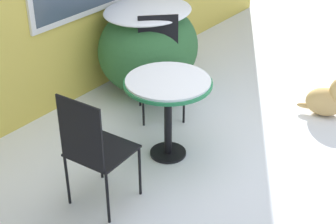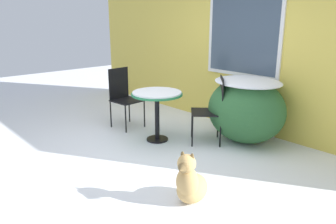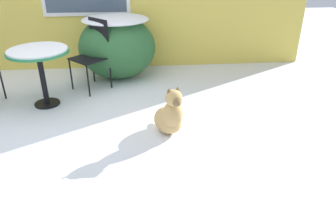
% 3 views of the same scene
% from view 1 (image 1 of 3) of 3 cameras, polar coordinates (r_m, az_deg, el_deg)
% --- Properties ---
extents(ground_plane, '(16.00, 16.00, 0.00)m').
position_cam_1_polar(ground_plane, '(4.91, 8.34, -5.54)').
color(ground_plane, white).
extents(shrub_left, '(1.25, 1.08, 1.02)m').
position_cam_1_polar(shrub_left, '(5.93, -2.16, 7.36)').
color(shrub_left, '#2D6033').
rests_on(shrub_left, ground_plane).
extents(patio_table, '(0.80, 0.80, 0.80)m').
position_cam_1_polar(patio_table, '(4.62, -0.00, 2.25)').
color(patio_table, black).
rests_on(patio_table, ground_plane).
extents(patio_chair_near_table, '(0.65, 0.65, 1.05)m').
position_cam_1_polar(patio_chair_near_table, '(5.44, -0.91, 5.53)').
color(patio_chair_near_table, black).
rests_on(patio_chair_near_table, ground_plane).
extents(patio_chair_far_side, '(0.49, 0.49, 1.05)m').
position_cam_1_polar(patio_chair_far_side, '(4.08, -8.22, -3.90)').
color(patio_chair_far_side, black).
rests_on(patio_chair_far_side, ground_plane).
extents(dog, '(0.44, 0.60, 0.62)m').
position_cam_1_polar(dog, '(5.77, 17.63, 1.69)').
color(dog, tan).
rests_on(dog, ground_plane).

